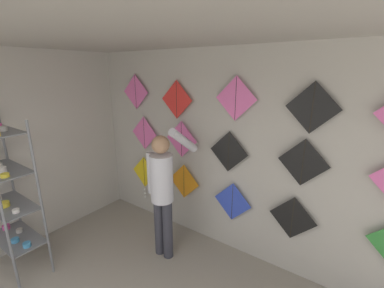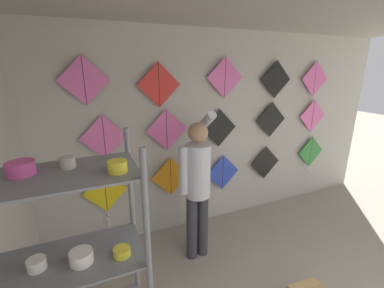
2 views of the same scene
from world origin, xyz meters
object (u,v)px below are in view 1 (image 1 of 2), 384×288
(kite_8, at_px, (303,163))
(kite_11, at_px, (177,100))
(kite_6, at_px, (182,139))
(shelf_rack, at_px, (6,189))
(kite_3, at_px, (292,218))
(kite_7, at_px, (229,152))
(kite_1, at_px, (184,181))
(kite_0, at_px, (144,174))
(kite_2, at_px, (232,202))
(kite_12, at_px, (236,99))
(kite_13, at_px, (312,108))
(kite_10, at_px, (136,92))
(kite_5, at_px, (144,133))
(shopkeeper, at_px, (163,187))

(kite_8, bearing_deg, kite_11, 180.00)
(kite_6, bearing_deg, shelf_rack, -121.73)
(kite_3, distance_m, kite_7, 1.11)
(kite_1, height_order, kite_3, kite_1)
(kite_0, height_order, kite_1, kite_1)
(kite_6, bearing_deg, kite_7, 0.00)
(kite_0, relative_size, kite_7, 1.38)
(kite_2, distance_m, kite_12, 1.40)
(kite_3, height_order, kite_13, kite_13)
(kite_2, xyz_separation_m, kite_6, (-0.87, 0.00, 0.75))
(kite_1, xyz_separation_m, kite_10, (-0.97, 0.00, 1.32))
(kite_3, xyz_separation_m, kite_13, (0.06, 0.00, 1.32))
(kite_0, xyz_separation_m, kite_5, (0.05, 0.00, 0.75))
(kite_1, relative_size, kite_2, 1.00)
(shopkeeper, relative_size, kite_2, 3.33)
(kite_8, height_order, kite_10, kite_10)
(kite_8, relative_size, kite_13, 1.00)
(kite_5, xyz_separation_m, kite_13, (2.52, 0.00, 0.63))
(kite_2, xyz_separation_m, kite_8, (0.84, 0.00, 0.75))
(kite_0, bearing_deg, kite_6, 0.07)
(shopkeeper, relative_size, kite_8, 3.33)
(shopkeeper, xyz_separation_m, kite_3, (1.51, 0.62, -0.23))
(kite_11, bearing_deg, kite_6, 0.00)
(kite_8, bearing_deg, kite_5, 180.00)
(kite_3, height_order, kite_8, kite_8)
(kite_2, relative_size, kite_8, 1.00)
(kite_10, relative_size, kite_13, 1.00)
(kite_3, bearing_deg, kite_0, -179.98)
(kite_2, relative_size, kite_13, 1.00)
(kite_10, bearing_deg, kite_6, 0.00)
(shopkeeper, relative_size, kite_3, 3.33)
(shopkeeper, bearing_deg, kite_13, 19.07)
(shelf_rack, xyz_separation_m, kite_10, (0.25, 1.92, 1.03))
(kite_7, distance_m, kite_10, 1.85)
(shelf_rack, distance_m, kite_6, 2.29)
(kite_0, height_order, kite_6, kite_6)
(kite_13, bearing_deg, kite_8, 180.00)
(kite_1, xyz_separation_m, kite_2, (0.83, 0.00, -0.08))
(kite_0, relative_size, kite_5, 1.38)
(kite_1, bearing_deg, kite_3, 0.00)
(kite_6, xyz_separation_m, kite_13, (1.73, 0.00, 0.61))
(kite_10, bearing_deg, kite_1, 0.00)
(kite_11, bearing_deg, kite_5, 180.00)
(kite_7, height_order, kite_11, kite_11)
(kite_1, relative_size, kite_6, 1.00)
(kite_5, bearing_deg, kite_13, 0.00)
(kite_2, height_order, kite_11, kite_11)
(kite_3, distance_m, kite_6, 1.82)
(kite_6, bearing_deg, kite_2, 0.00)
(kite_2, distance_m, kite_7, 0.71)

